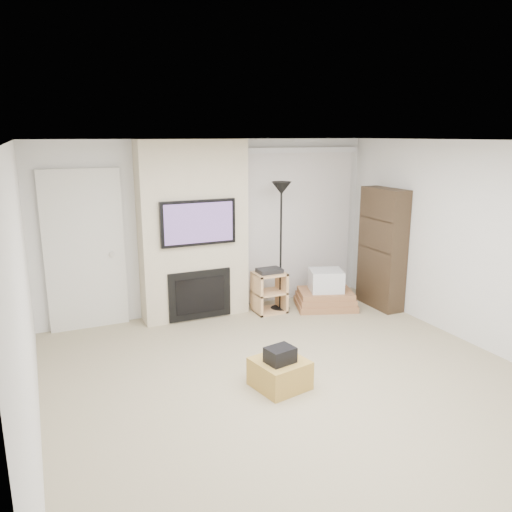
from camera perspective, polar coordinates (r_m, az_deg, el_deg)
name	(u,v)px	position (r m, az deg, el deg)	size (l,w,h in m)	color
floor	(304,389)	(5.35, 5.48, -14.90)	(5.00, 5.50, 0.00)	tan
ceiling	(310,141)	(4.70, 6.19, 12.94)	(5.00, 5.50, 0.00)	white
wall_back	(212,227)	(7.33, -5.00, 3.38)	(5.00, 2.50, 0.00)	silver
wall_left	(25,308)	(4.26, -24.85, -5.46)	(5.50, 2.50, 0.00)	silver
wall_right	(492,249)	(6.48, 25.35, 0.72)	(5.50, 2.50, 0.00)	silver
hvac_vent	(305,140)	(5.59, 5.57, 13.03)	(0.35, 0.18, 0.01)	silver
ottoman	(280,373)	(5.31, 2.74, -13.25)	(0.50, 0.50, 0.30)	#B1893C
black_bag	(280,355)	(5.17, 2.78, -11.23)	(0.28, 0.22, 0.16)	black
fireplace_wall	(194,232)	(7.03, -7.12, 2.76)	(1.50, 0.47, 2.50)	beige
entry_door	(85,252)	(6.96, -18.98, 0.48)	(1.02, 0.11, 2.14)	silver
vertical_blinds	(298,219)	(7.85, 4.83, 4.24)	(1.98, 0.10, 2.37)	silver
floor_lamp	(281,210)	(7.17, 2.90, 5.25)	(0.28, 0.28, 1.91)	black
av_stand	(269,289)	(7.35, 1.53, -3.82)	(0.45, 0.38, 0.66)	#E4B179
box_stack	(326,293)	(7.64, 7.95, -4.23)	(1.04, 0.91, 0.58)	#A16B45
bookshelf	(382,249)	(7.69, 14.23, 0.83)	(0.30, 0.80, 1.80)	#2F2316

